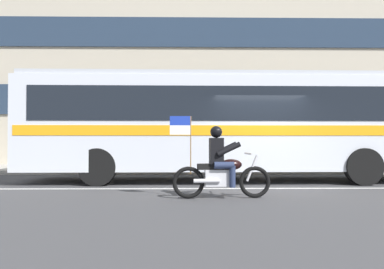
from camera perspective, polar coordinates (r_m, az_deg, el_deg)
name	(u,v)px	position (r m, az deg, el deg)	size (l,w,h in m)	color
ground_plane	(261,186)	(10.29, 10.77, -7.91)	(60.00, 60.00, 0.00)	#3D3D3F
sidewalk_curb	(235,169)	(15.29, 6.85, -5.36)	(28.00, 3.80, 0.15)	#A39E93
lane_center_stripe	(265,188)	(9.71, 11.49, -8.31)	(26.60, 0.14, 0.01)	silver
office_building_facade	(229,72)	(17.82, 5.81, 9.71)	(28.00, 0.89, 9.09)	#B2A893
transit_bus	(234,120)	(11.32, 6.57, 2.26)	(12.68, 2.73, 3.22)	silver
motorcycle_with_rider	(221,167)	(7.88, 4.53, -5.19)	(2.19, 0.64, 1.78)	black
fire_hydrant	(356,160)	(15.13, 24.47, -3.65)	(0.22, 0.30, 0.75)	#4C8C3F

